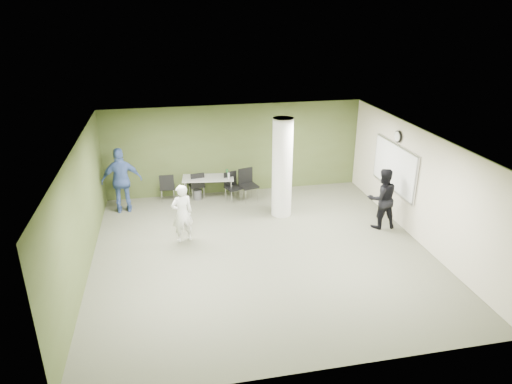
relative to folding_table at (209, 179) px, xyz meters
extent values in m
plane|color=#4D4E3D|center=(0.90, -3.46, -0.68)|extent=(8.00, 8.00, 0.00)
plane|color=white|center=(0.90, -3.46, 2.12)|extent=(8.00, 8.00, 0.00)
cube|color=#434E25|center=(0.90, 0.54, 0.72)|extent=(8.00, 2.80, 0.02)
cube|color=#434E25|center=(-3.10, -3.46, 0.72)|extent=(0.02, 8.00, 2.80)
cube|color=beige|center=(4.90, -3.46, 0.72)|extent=(0.02, 8.00, 2.80)
cylinder|color=silver|center=(1.90, -1.46, 0.72)|extent=(0.56, 0.56, 2.80)
cube|color=silver|center=(4.83, -2.26, 0.82)|extent=(0.04, 2.30, 1.30)
cube|color=white|center=(4.80, -2.26, 0.82)|extent=(0.02, 2.20, 1.20)
cylinder|color=black|center=(4.83, -2.26, 1.67)|extent=(0.05, 0.32, 0.32)
cylinder|color=white|center=(4.80, -2.26, 1.67)|extent=(0.02, 0.26, 0.26)
cube|color=gray|center=(-0.02, 0.01, 0.03)|extent=(1.60, 0.85, 0.04)
cylinder|color=silver|center=(-0.74, -0.18, -0.34)|extent=(0.04, 0.04, 0.69)
cylinder|color=silver|center=(0.63, -0.34, -0.34)|extent=(0.04, 0.04, 0.69)
cylinder|color=silver|center=(-0.68, 0.35, -0.34)|extent=(0.04, 0.04, 0.69)
cylinder|color=silver|center=(0.69, 0.19, -0.34)|extent=(0.04, 0.04, 0.69)
cylinder|color=#1B5323|center=(0.55, -0.09, 0.17)|extent=(0.07, 0.07, 0.25)
cylinder|color=#B2B2B7|center=(0.58, -0.23, 0.14)|extent=(0.06, 0.06, 0.18)
cylinder|color=#4C4C4C|center=(-0.36, 0.11, -0.53)|extent=(0.26, 0.26, 0.30)
cube|color=black|center=(-1.26, 0.19, -0.25)|extent=(0.46, 0.46, 0.05)
cube|color=black|center=(-1.26, -0.02, 0.00)|extent=(0.43, 0.05, 0.44)
cylinder|color=silver|center=(-1.07, 0.36, -0.47)|extent=(0.02, 0.02, 0.42)
cylinder|color=silver|center=(-1.44, 0.37, -0.47)|extent=(0.02, 0.02, 0.42)
cylinder|color=silver|center=(-1.08, 0.00, -0.47)|extent=(0.02, 0.02, 0.42)
cylinder|color=silver|center=(-1.44, 0.01, -0.47)|extent=(0.02, 0.02, 0.42)
cube|color=black|center=(-0.38, 0.19, -0.25)|extent=(0.51, 0.51, 0.05)
cube|color=black|center=(-0.34, -0.01, -0.01)|extent=(0.42, 0.11, 0.43)
cylinder|color=silver|center=(-0.23, 0.40, -0.48)|extent=(0.02, 0.02, 0.41)
cylinder|color=silver|center=(-0.59, 0.33, -0.48)|extent=(0.02, 0.02, 0.41)
cylinder|color=silver|center=(-0.17, 0.04, -0.48)|extent=(0.02, 0.02, 0.41)
cylinder|color=silver|center=(-0.52, -0.03, -0.48)|extent=(0.02, 0.02, 0.41)
cube|color=black|center=(0.71, -0.26, -0.25)|extent=(0.57, 0.57, 0.05)
cube|color=black|center=(0.64, -0.07, -0.01)|extent=(0.41, 0.19, 0.43)
cylinder|color=silver|center=(0.61, -0.49, -0.47)|extent=(0.02, 0.02, 0.41)
cylinder|color=silver|center=(0.95, -0.36, -0.47)|extent=(0.02, 0.02, 0.41)
cylinder|color=silver|center=(0.48, -0.15, -0.47)|extent=(0.02, 0.02, 0.41)
cylinder|color=silver|center=(0.82, -0.02, -0.47)|extent=(0.02, 0.02, 0.41)
cube|color=black|center=(1.17, -0.31, -0.20)|extent=(0.60, 0.60, 0.05)
cube|color=black|center=(1.11, -0.10, 0.06)|extent=(0.46, 0.17, 0.48)
cylinder|color=silver|center=(1.03, -0.56, -0.45)|extent=(0.02, 0.02, 0.46)
cylinder|color=silver|center=(1.42, -0.45, -0.45)|extent=(0.02, 0.02, 0.46)
cylinder|color=silver|center=(0.92, -0.17, -0.45)|extent=(0.02, 0.02, 0.46)
cylinder|color=silver|center=(1.31, -0.06, -0.45)|extent=(0.02, 0.02, 0.46)
imported|color=white|center=(-0.93, -2.53, 0.08)|extent=(0.64, 0.51, 1.53)
imported|color=black|center=(4.30, -2.77, 0.15)|extent=(0.81, 0.64, 1.66)
imported|color=#3C5595|center=(-2.50, -0.37, 0.27)|extent=(1.14, 0.53, 1.91)
camera|label=1|loc=(-1.16, -12.96, 4.88)|focal=32.00mm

